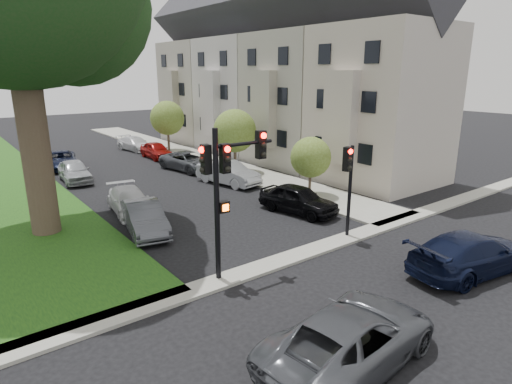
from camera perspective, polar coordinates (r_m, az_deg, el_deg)
ground at (r=16.34m, az=10.87°, el=-10.61°), size 140.00×140.00×0.00m
sidewalk_right at (r=38.70m, az=-9.16°, el=4.99°), size 3.50×44.00×0.12m
sidewalk_cross at (r=17.56m, az=6.00°, el=-8.24°), size 60.00×1.00×0.12m
house_a at (r=29.39m, az=16.52°, el=14.69°), size 7.70×7.55×15.97m
house_b at (r=34.41m, az=6.13°, el=15.30°), size 7.70×7.55×15.97m
house_c at (r=40.21m, az=-1.48°, el=15.44°), size 7.70×7.55×15.97m
house_d at (r=46.49m, az=-7.10°, el=15.38°), size 7.70×7.55×15.97m
small_tree_a at (r=25.07m, az=7.30°, el=4.61°), size 2.38×2.38×3.57m
small_tree_b at (r=30.88m, az=-2.85°, el=8.14°), size 3.09×3.09×4.63m
small_tree_c at (r=40.21m, az=-11.75°, el=9.63°), size 3.09×3.09×4.64m
traffic_signal_main at (r=14.54m, az=-3.98°, el=2.06°), size 2.65×0.68×5.43m
traffic_signal_secondary at (r=18.77m, az=12.25°, el=2.23°), size 0.55×0.45×4.16m
car_cross_near at (r=11.60m, az=12.58°, el=-18.34°), size 5.66×3.11×1.50m
car_cross_far at (r=17.68m, az=26.76°, el=-7.29°), size 5.56×2.93×1.54m
car_parked_0 at (r=22.44m, az=5.66°, el=-0.95°), size 2.55×4.65×1.50m
car_parked_1 at (r=28.11m, az=-3.72°, el=2.56°), size 2.55×4.88×1.53m
car_parked_2 at (r=32.49m, az=-8.96°, el=4.08°), size 3.12×5.31×1.39m
car_parked_3 at (r=37.60m, az=-13.14°, el=5.45°), size 1.72×4.11×1.39m
car_parked_4 at (r=41.85m, az=-15.79°, el=6.22°), size 2.54×4.67×1.29m
car_parked_5 at (r=20.26m, az=-14.65°, el=-3.35°), size 2.38×4.58×1.44m
car_parked_6 at (r=23.33m, az=-16.45°, el=-1.16°), size 2.41×4.65×1.29m
car_parked_7 at (r=31.19m, az=-23.04°, el=2.58°), size 2.07×4.40×1.45m
car_parked_8 at (r=35.96m, az=-24.51°, el=3.92°), size 3.03×5.07×1.32m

